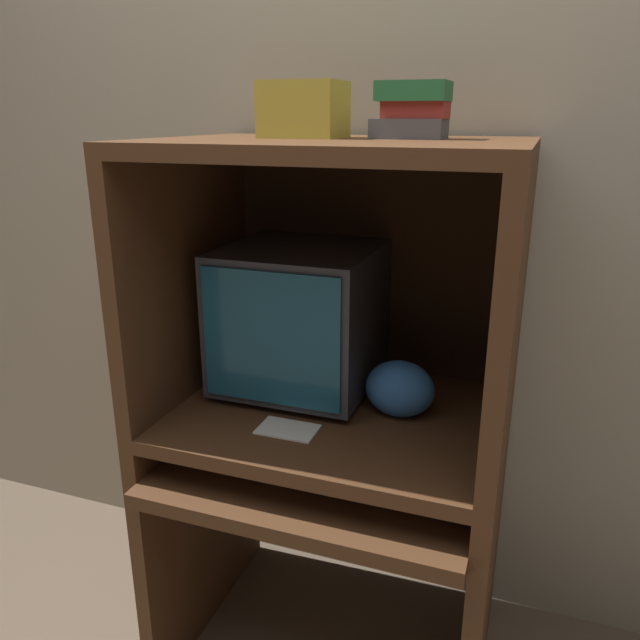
% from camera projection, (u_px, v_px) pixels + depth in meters
% --- Properties ---
extents(wall_back, '(6.00, 0.06, 2.60)m').
position_uv_depth(wall_back, '(379.00, 178.00, 1.75)').
color(wall_back, gray).
rests_on(wall_back, ground_plane).
extents(desk_base, '(0.84, 0.68, 0.65)m').
position_uv_depth(desk_base, '(329.00, 533.00, 1.66)').
color(desk_base, '#4C2D19').
rests_on(desk_base, ground_plane).
extents(desk_monitor_shelf, '(0.84, 0.64, 0.11)m').
position_uv_depth(desk_monitor_shelf, '(334.00, 418.00, 1.59)').
color(desk_monitor_shelf, '#4C2D19').
rests_on(desk_monitor_shelf, desk_base).
extents(hutch_upper, '(0.84, 0.64, 0.66)m').
position_uv_depth(hutch_upper, '(340.00, 241.00, 1.48)').
color(hutch_upper, '#4C2D19').
rests_on(hutch_upper, desk_monitor_shelf).
extents(crt_monitor, '(0.39, 0.39, 0.38)m').
position_uv_depth(crt_monitor, '(300.00, 317.00, 1.65)').
color(crt_monitor, '#333338').
rests_on(crt_monitor, desk_monitor_shelf).
extents(keyboard, '(0.38, 0.17, 0.03)m').
position_uv_depth(keyboard, '(263.00, 456.00, 1.55)').
color(keyboard, black).
rests_on(keyboard, desk_base).
extents(mouse, '(0.07, 0.05, 0.03)m').
position_uv_depth(mouse, '(368.00, 472.00, 1.47)').
color(mouse, '#28282B').
rests_on(mouse, desk_base).
extents(snack_bag, '(0.17, 0.13, 0.14)m').
position_uv_depth(snack_bag, '(400.00, 389.00, 1.52)').
color(snack_bag, '#336BB7').
rests_on(snack_bag, desk_monitor_shelf).
extents(book_stack, '(0.16, 0.12, 0.12)m').
position_uv_depth(book_stack, '(413.00, 110.00, 1.37)').
color(book_stack, '#4C4C51').
rests_on(book_stack, hutch_upper).
extents(paper_card, '(0.14, 0.09, 0.00)m').
position_uv_depth(paper_card, '(288.00, 429.00, 1.47)').
color(paper_card, white).
rests_on(paper_card, desk_monitor_shelf).
extents(storage_box, '(0.18, 0.15, 0.12)m').
position_uv_depth(storage_box, '(304.00, 110.00, 1.43)').
color(storage_box, gold).
rests_on(storage_box, hutch_upper).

